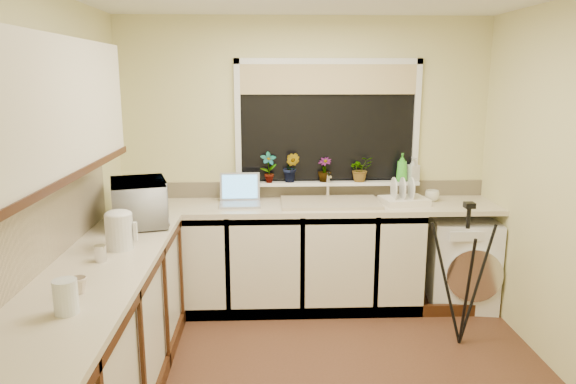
{
  "coord_description": "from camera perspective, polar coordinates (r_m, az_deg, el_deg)",
  "views": [
    {
      "loc": [
        -0.34,
        -3.16,
        1.97
      ],
      "look_at": [
        -0.18,
        0.55,
        1.15
      ],
      "focal_mm": 33.47,
      "sensor_mm": 36.0,
      "label": 1
    }
  ],
  "objects": [
    {
      "name": "floor",
      "position": [
        3.74,
        3.33,
        -19.37
      ],
      "size": [
        3.2,
        3.2,
        0.0
      ],
      "primitive_type": "plane",
      "color": "brown",
      "rests_on": "ground"
    },
    {
      "name": "wall_back",
      "position": [
        4.73,
        1.73,
        3.37
      ],
      "size": [
        3.2,
        0.0,
        3.2
      ],
      "primitive_type": "plane",
      "rotation": [
        1.57,
        0.0,
        0.0
      ],
      "color": "beige",
      "rests_on": "ground"
    },
    {
      "name": "wall_front",
      "position": [
        1.85,
        8.45,
        -11.36
      ],
      "size": [
        3.2,
        0.0,
        3.2
      ],
      "primitive_type": "plane",
      "rotation": [
        -1.57,
        0.0,
        0.0
      ],
      "color": "beige",
      "rests_on": "ground"
    },
    {
      "name": "wall_left",
      "position": [
        3.48,
        -23.59,
        -0.94
      ],
      "size": [
        0.0,
        3.0,
        3.0
      ],
      "primitive_type": "plane",
      "rotation": [
        1.57,
        0.0,
        1.57
      ],
      "color": "beige",
      "rests_on": "ground"
    },
    {
      "name": "base_cabinet_back",
      "position": [
        4.62,
        -2.12,
        -7.02
      ],
      "size": [
        2.55,
        0.6,
        0.86
      ],
      "primitive_type": "cube",
      "color": "silver",
      "rests_on": "floor"
    },
    {
      "name": "base_cabinet_left",
      "position": [
        3.39,
        -19.34,
        -15.32
      ],
      "size": [
        0.54,
        2.4,
        0.86
      ],
      "primitive_type": "cube",
      "color": "silver",
      "rests_on": "floor"
    },
    {
      "name": "worktop_back",
      "position": [
        4.51,
        1.97,
        -1.56
      ],
      "size": [
        3.2,
        0.6,
        0.04
      ],
      "primitive_type": "cube",
      "color": "beige",
      "rests_on": "base_cabinet_back"
    },
    {
      "name": "worktop_left",
      "position": [
        3.21,
        -19.92,
        -8.17
      ],
      "size": [
        0.6,
        2.4,
        0.04
      ],
      "primitive_type": "cube",
      "color": "beige",
      "rests_on": "base_cabinet_left"
    },
    {
      "name": "upper_cabinet",
      "position": [
        2.93,
        -24.75,
        8.03
      ],
      "size": [
        0.28,
        1.9,
        0.7
      ],
      "primitive_type": "cube",
      "color": "silver",
      "rests_on": "wall_left"
    },
    {
      "name": "splashback_left",
      "position": [
        3.23,
        -25.11,
        -3.88
      ],
      "size": [
        0.02,
        2.4,
        0.45
      ],
      "primitive_type": "cube",
      "color": "beige",
      "rests_on": "wall_left"
    },
    {
      "name": "splashback_back",
      "position": [
        4.77,
        1.72,
        0.32
      ],
      "size": [
        3.2,
        0.02,
        0.14
      ],
      "primitive_type": "cube",
      "color": "beige",
      "rests_on": "wall_back"
    },
    {
      "name": "window_glass",
      "position": [
        4.7,
        4.22,
        7.27
      ],
      "size": [
        1.5,
        0.02,
        1.0
      ],
      "primitive_type": "cube",
      "color": "black",
      "rests_on": "wall_back"
    },
    {
      "name": "window_blind",
      "position": [
        4.65,
        4.33,
        11.85
      ],
      "size": [
        1.5,
        0.02,
        0.25
      ],
      "primitive_type": "cube",
      "color": "tan",
      "rests_on": "wall_back"
    },
    {
      "name": "windowsill",
      "position": [
        4.72,
        4.2,
        0.97
      ],
      "size": [
        1.6,
        0.14,
        0.03
      ],
      "primitive_type": "cube",
      "color": "white",
      "rests_on": "wall_back"
    },
    {
      "name": "sink",
      "position": [
        4.52,
        4.5,
        -1.13
      ],
      "size": [
        0.82,
        0.46,
        0.03
      ],
      "primitive_type": "cube",
      "color": "tan",
      "rests_on": "worktop_back"
    },
    {
      "name": "faucet",
      "position": [
        4.67,
        4.26,
        0.67
      ],
      "size": [
        0.03,
        0.03,
        0.24
      ],
      "primitive_type": "cylinder",
      "color": "silver",
      "rests_on": "worktop_back"
    },
    {
      "name": "washing_machine",
      "position": [
        4.91,
        18.05,
        -7.06
      ],
      "size": [
        0.62,
        0.6,
        0.76
      ],
      "primitive_type": "cube",
      "rotation": [
        0.0,
        0.0,
        -0.16
      ],
      "color": "white",
      "rests_on": "floor"
    },
    {
      "name": "laptop",
      "position": [
        4.52,
        -5.13,
        -0.43
      ],
      "size": [
        0.35,
        0.3,
        0.25
      ],
      "rotation": [
        0.0,
        0.0,
        0.04
      ],
      "color": "#9E9DA5",
      "rests_on": "worktop_back"
    },
    {
      "name": "kettle",
      "position": [
        3.5,
        -17.49,
        -4.04
      ],
      "size": [
        0.17,
        0.17,
        0.22
      ],
      "primitive_type": "cylinder",
      "color": "silver",
      "rests_on": "worktop_left"
    },
    {
      "name": "dish_rack",
      "position": [
        4.6,
        12.23,
        -0.93
      ],
      "size": [
        0.41,
        0.33,
        0.06
      ],
      "primitive_type": "cube",
      "rotation": [
        0.0,
        0.0,
        0.17
      ],
      "color": "white",
      "rests_on": "worktop_back"
    },
    {
      "name": "tripod",
      "position": [
        4.15,
        18.21,
        -8.35
      ],
      "size": [
        0.68,
        0.68,
        1.08
      ],
      "primitive_type": null,
      "rotation": [
        0.0,
        0.0,
        0.36
      ],
      "color": "black",
      "rests_on": "floor"
    },
    {
      "name": "glass_jug",
      "position": [
        2.67,
        -22.55,
        -10.24
      ],
      "size": [
        0.11,
        0.11,
        0.16
      ],
      "primitive_type": "cylinder",
      "color": "white",
      "rests_on": "worktop_left"
    },
    {
      "name": "steel_jar",
      "position": [
        3.32,
        -19.31,
        -6.17
      ],
      "size": [
        0.07,
        0.07,
        0.1
      ],
      "primitive_type": "cylinder",
      "color": "silver",
      "rests_on": "worktop_left"
    },
    {
      "name": "microwave",
      "position": [
        4.05,
        -15.49,
        -1.06
      ],
      "size": [
        0.52,
        0.65,
        0.31
      ],
      "primitive_type": "imported",
      "rotation": [
        0.0,
        0.0,
        1.85
      ],
      "color": "white",
      "rests_on": "worktop_left"
    },
    {
      "name": "plant_a",
      "position": [
        4.62,
        -2.08,
        2.62
      ],
      "size": [
        0.16,
        0.12,
        0.27
      ],
      "primitive_type": "imported",
      "rotation": [
        0.0,
        0.0,
        0.19
      ],
      "color": "#999999",
      "rests_on": "windowsill"
    },
    {
      "name": "plant_b",
      "position": [
        4.64,
        0.35,
        2.62
      ],
      "size": [
        0.17,
        0.16,
        0.26
      ],
      "primitive_type": "imported",
      "rotation": [
        0.0,
        0.0,
        -0.36
      ],
      "color": "#999999",
      "rests_on": "windowsill"
    },
    {
      "name": "plant_c",
      "position": [
        4.68,
        3.9,
        2.39
      ],
      "size": [
        0.15,
        0.15,
        0.21
      ],
      "primitive_type": "imported",
      "rotation": [
        0.0,
        0.0,
        -0.27
      ],
      "color": "#999999",
      "rests_on": "windowsill"
    },
    {
      "name": "plant_d",
      "position": [
        4.71,
        7.7,
        2.44
      ],
      "size": [
        0.23,
        0.21,
        0.22
      ],
      "primitive_type": "imported",
      "rotation": [
        0.0,
        0.0,
        0.24
      ],
      "color": "#999999",
      "rests_on": "windowsill"
    },
    {
      "name": "soap_bottle_green",
      "position": [
        4.78,
        12.01,
        2.57
      ],
      "size": [
        0.13,
        0.13,
        0.25
      ],
      "primitive_type": "imported",
      "rotation": [
        0.0,
        0.0,
        -0.41
      ],
      "color": "green",
      "rests_on": "windowsill"
    },
    {
      "name": "soap_bottle_clear",
      "position": [
        4.83,
        13.09,
        2.39
      ],
      "size": [
        0.12,
        0.13,
        0.21
      ],
      "primitive_type": "imported",
      "rotation": [
        0.0,
        0.0,
        0.42
      ],
      "color": "#999999",
      "rests_on": "windowsill"
    },
    {
      "name": "cup_back",
      "position": [
        4.76,
        15.06,
        -0.39
      ],
      "size": [
        0.14,
        0.14,
        0.09
      ],
      "primitive_type": "imported",
      "rotation": [
        0.0,
        0.0,
        0.22
      ],
      "color": "silver",
      "rests_on": "worktop_back"
    },
    {
      "name": "cup_left",
      "position": [
        2.9,
        -21.42,
        -9.22
      ],
      "size": [
        0.1,
        0.1,
        0.08
      ],
      "primitive_type": "imported",
      "rotation": [
        0.0,
        0.0,
        0.19
      ],
      "color": "beige",
      "rests_on": "worktop_left"
    }
  ]
}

